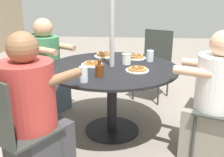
# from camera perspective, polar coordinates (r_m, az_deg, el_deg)

# --- Properties ---
(ground_plane) EXTENTS (12.00, 12.00, 0.00)m
(ground_plane) POSITION_cam_1_polar(r_m,az_deg,el_deg) (2.85, 0.00, -11.15)
(ground_plane) COLOR gray
(patio_table) EXTENTS (1.30, 1.30, 0.71)m
(patio_table) POSITION_cam_1_polar(r_m,az_deg,el_deg) (2.62, 0.00, -0.01)
(patio_table) COLOR black
(patio_table) RESTS_ON ground
(umbrella_pole) EXTENTS (0.05, 0.05, 2.24)m
(umbrella_pole) POSITION_cam_1_polar(r_m,az_deg,el_deg) (2.50, 0.00, 11.80)
(umbrella_pole) COLOR #ADADB2
(umbrella_pole) RESTS_ON ground
(patio_chair_north) EXTENTS (0.58, 0.58, 0.92)m
(patio_chair_north) POSITION_cam_1_polar(r_m,az_deg,el_deg) (1.92, -20.89, -9.91)
(patio_chair_north) COLOR #333833
(patio_chair_north) RESTS_ON ground
(diner_north) EXTENTS (0.62, 0.58, 1.17)m
(diner_north) POSITION_cam_1_polar(r_m,az_deg,el_deg) (2.01, -16.68, -8.47)
(diner_north) COLOR #3D3D42
(diner_north) RESTS_ON ground
(diner_east) EXTENTS (0.51, 0.57, 1.13)m
(diner_east) POSITION_cam_1_polar(r_m,az_deg,el_deg) (2.37, 20.92, -5.08)
(diner_east) COLOR gray
(diner_east) RESTS_ON ground
(patio_chair_south) EXTENTS (0.56, 0.56, 0.92)m
(patio_chair_south) POSITION_cam_1_polar(r_m,az_deg,el_deg) (3.61, 9.22, 4.17)
(patio_chair_south) COLOR #333833
(patio_chair_south) RESTS_ON ground
(patio_chair_west) EXTENTS (0.58, 0.58, 0.92)m
(patio_chair_west) POSITION_cam_1_polar(r_m,az_deg,el_deg) (3.39, -15.75, 2.78)
(patio_chair_west) COLOR #333833
(patio_chair_west) RESTS_ON ground
(diner_west) EXTENTS (0.54, 0.59, 1.12)m
(diner_west) POSITION_cam_1_polar(r_m,az_deg,el_deg) (3.27, -13.79, 1.94)
(diner_west) COLOR slate
(diner_west) RESTS_ON ground
(pancake_plate_a) EXTENTS (0.22, 0.22, 0.06)m
(pancake_plate_a) POSITION_cam_1_polar(r_m,az_deg,el_deg) (2.97, -1.83, 5.18)
(pancake_plate_a) COLOR white
(pancake_plate_a) RESTS_ON patio_table
(pancake_plate_b) EXTENTS (0.22, 0.22, 0.05)m
(pancake_plate_b) POSITION_cam_1_polar(r_m,az_deg,el_deg) (2.90, 5.25, 4.70)
(pancake_plate_b) COLOR white
(pancake_plate_b) RESTS_ON patio_table
(pancake_plate_c) EXTENTS (0.22, 0.22, 0.04)m
(pancake_plate_c) POSITION_cam_1_polar(r_m,az_deg,el_deg) (2.44, 5.53, 1.97)
(pancake_plate_c) COLOR white
(pancake_plate_c) RESTS_ON patio_table
(pancake_plate_d) EXTENTS (0.22, 0.22, 0.04)m
(pancake_plate_d) POSITION_cam_1_polar(r_m,az_deg,el_deg) (2.63, -4.37, 3.19)
(pancake_plate_d) COLOR white
(pancake_plate_d) RESTS_ON patio_table
(syrup_bottle) EXTENTS (0.10, 0.07, 0.15)m
(syrup_bottle) POSITION_cam_1_polar(r_m,az_deg,el_deg) (2.26, -2.73, 1.90)
(syrup_bottle) COLOR #602D0F
(syrup_bottle) RESTS_ON patio_table
(coffee_cup) EXTENTS (0.09, 0.09, 0.11)m
(coffee_cup) POSITION_cam_1_polar(r_m,az_deg,el_deg) (2.66, 3.18, 4.28)
(coffee_cup) COLOR white
(coffee_cup) RESTS_ON patio_table
(drinking_glass_a) EXTENTS (0.07, 0.07, 0.12)m
(drinking_glass_a) POSITION_cam_1_polar(r_m,az_deg,el_deg) (2.79, 8.28, 4.90)
(drinking_glass_a) COLOR silver
(drinking_glass_a) RESTS_ON patio_table
(drinking_glass_b) EXTENTS (0.07, 0.07, 0.13)m
(drinking_glass_b) POSITION_cam_1_polar(r_m,az_deg,el_deg) (2.13, -6.21, 0.92)
(drinking_glass_b) COLOR silver
(drinking_glass_b) RESTS_ON patio_table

